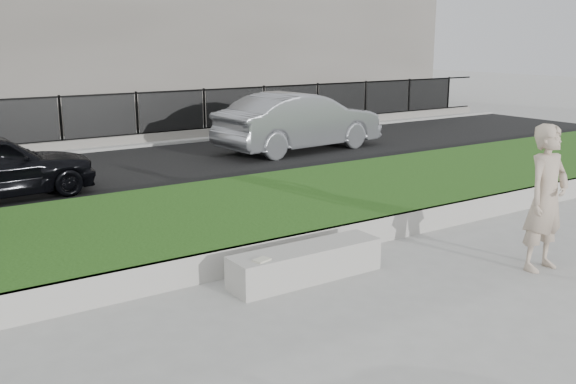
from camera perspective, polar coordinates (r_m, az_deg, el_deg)
ground at (r=8.65m, az=6.08°, el=-7.75°), size 90.00×90.00×0.00m
grass_bank at (r=10.93m, az=-4.00°, el=-2.05°), size 34.00×4.00×0.40m
grass_kerb at (r=9.35m, az=2.02°, el=-4.72°), size 34.00×0.08×0.40m
street at (r=15.86m, az=-13.97°, el=1.80°), size 34.00×7.00×0.04m
far_pavement at (r=20.09m, az=-18.43°, el=4.02°), size 34.00×3.00×0.12m
iron_fence at (r=19.06m, az=-17.71°, el=5.07°), size 32.00×0.30×1.50m
stone_bench at (r=8.56m, az=1.61°, el=-6.33°), size 2.16×0.54×0.44m
man at (r=9.39m, az=21.98°, el=-0.52°), size 0.75×0.50×2.02m
book at (r=7.98m, az=-2.35°, el=-6.05°), size 0.23×0.20×0.02m
car_silver at (r=18.11m, az=1.05°, el=6.28°), size 5.08×2.20×1.63m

